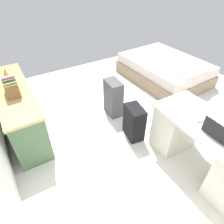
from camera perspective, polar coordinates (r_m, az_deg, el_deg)
name	(u,v)px	position (r m, az deg, el deg)	size (l,w,h in m)	color
ground_plane	(146,122)	(3.55, 9.75, -2.88)	(5.47, 5.47, 0.00)	silver
desk	(204,147)	(2.82, 25.07, -9.18)	(1.45, 0.68, 0.76)	silver
credenza	(20,110)	(3.45, -25.13, 0.46)	(1.80, 0.48, 0.79)	#4C6B47
bed	(164,70)	(4.83, 14.92, 11.75)	(1.96, 1.48, 0.58)	gray
suitcase_black	(134,122)	(3.09, 6.40, -3.00)	(0.36, 0.22, 0.56)	black
suitcase_spare_grey	(113,98)	(3.51, 0.38, 4.09)	(0.36, 0.22, 0.66)	#4C4C51
laptop	(218,132)	(2.44, 28.28, -5.23)	(0.31, 0.22, 0.21)	#333338
computer_mouse	(200,120)	(2.59, 24.17, -2.16)	(0.06, 0.10, 0.03)	white
book_row	(11,87)	(3.06, -27.13, 6.34)	(0.31, 0.17, 0.23)	brown
figurine_small	(5,71)	(3.70, -28.52, 10.26)	(0.08, 0.08, 0.11)	gold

